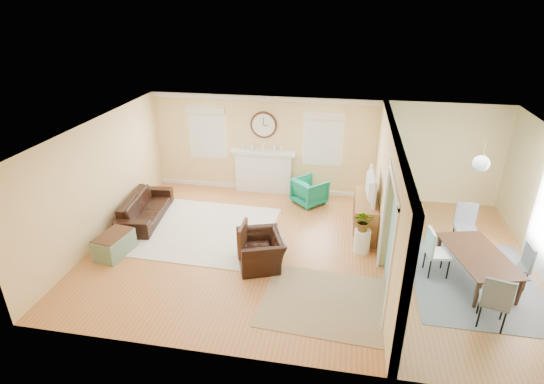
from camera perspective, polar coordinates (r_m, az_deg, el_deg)
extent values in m
plane|color=#AA6D34|center=(8.99, 4.73, -8.14)|extent=(9.00, 9.00, 0.00)
cube|color=#EDC681|center=(11.14, 6.57, 5.91)|extent=(9.00, 0.02, 2.60)
cube|color=#EDC681|center=(5.81, 2.04, -13.27)|extent=(9.00, 0.02, 2.60)
cube|color=#EDC681|center=(9.78, -22.20, 1.42)|extent=(0.02, 6.00, 2.60)
cube|color=white|center=(7.89, 5.39, 7.92)|extent=(9.00, 6.00, 0.02)
cube|color=#EDC681|center=(9.66, 14.76, 2.22)|extent=(0.12, 3.20, 2.60)
cube|color=#EDC681|center=(6.24, 16.80, -11.45)|extent=(0.12, 1.00, 2.60)
cube|color=#EDC681|center=(6.95, 16.88, 2.80)|extent=(0.12, 1.80, 0.40)
cube|color=white|center=(8.29, 14.75, -3.21)|extent=(0.04, 0.12, 2.20)
cube|color=white|center=(6.75, 15.61, -10.31)|extent=(0.04, 0.12, 2.20)
cube|color=white|center=(7.01, 16.12, 1.33)|extent=(0.04, 1.92, 0.12)
cube|color=#66A8A0|center=(8.39, 15.76, -1.43)|extent=(0.02, 6.00, 2.60)
cube|color=white|center=(11.47, -1.15, 2.64)|extent=(1.50, 0.24, 1.10)
cube|color=white|center=(11.24, -1.21, 5.32)|extent=(1.70, 0.30, 0.08)
cube|color=black|center=(11.58, -1.06, 2.59)|extent=(0.85, 0.02, 0.75)
cube|color=gold|center=(11.51, -1.16, 2.02)|extent=(0.85, 0.02, 0.62)
cylinder|color=#4E2C1A|center=(11.13, -1.12, 9.02)|extent=(0.70, 0.06, 0.70)
cylinder|color=silver|center=(11.10, -1.16, 8.97)|extent=(0.60, 0.01, 0.60)
cube|color=black|center=(11.06, -1.17, 9.47)|extent=(0.02, 0.01, 0.20)
cube|color=black|center=(11.08, -0.85, 8.95)|extent=(0.12, 0.01, 0.02)
cube|color=white|center=(11.62, -8.69, 7.88)|extent=(0.90, 0.03, 1.30)
cube|color=white|center=(11.59, -8.74, 7.84)|extent=(1.00, 0.04, 1.40)
cube|color=white|center=(11.39, -9.01, 10.81)|extent=(1.05, 0.10, 0.18)
cube|color=white|center=(11.04, 6.88, 7.09)|extent=(0.90, 0.03, 1.30)
cube|color=white|center=(11.01, 6.87, 7.04)|extent=(1.00, 0.04, 1.40)
cube|color=white|center=(10.80, 7.03, 10.16)|extent=(1.05, 0.10, 0.18)
cylinder|color=gold|center=(8.26, 26.61, 5.05)|extent=(0.02, 0.02, 0.30)
sphere|color=white|center=(8.34, 26.28, 3.44)|extent=(0.30, 0.30, 0.30)
cube|color=white|center=(9.90, -9.40, -5.03)|extent=(3.26, 2.85, 0.02)
cube|color=tan|center=(7.74, 7.19, -14.44)|extent=(2.32, 1.94, 0.01)
cube|color=slate|center=(9.03, 25.56, -10.62)|extent=(2.27, 2.84, 0.01)
imported|color=black|center=(10.56, -16.66, -2.05)|extent=(1.01, 2.09, 0.59)
imported|color=black|center=(8.45, -1.52, -7.85)|extent=(1.16, 1.23, 0.64)
imported|color=#1D805B|center=(10.89, 5.09, 0.09)|extent=(1.04, 1.04, 0.68)
cube|color=gray|center=(9.38, -20.44, -6.67)|extent=(0.62, 0.89, 0.46)
cube|color=#4E2C1A|center=(9.26, -20.66, -5.41)|extent=(0.59, 0.84, 0.02)
cube|color=#976334|center=(9.79, 12.41, -3.04)|extent=(0.49, 1.47, 0.80)
cube|color=#4E2C1A|center=(9.32, 11.01, -3.36)|extent=(0.01, 0.39, 0.22)
cube|color=#4E2C1A|center=(9.45, 10.87, -4.81)|extent=(0.01, 0.39, 0.22)
cube|color=#4E2C1A|center=(9.71, 11.02, -2.15)|extent=(0.01, 0.39, 0.22)
cube|color=#4E2C1A|center=(9.84, 10.89, -3.55)|extent=(0.01, 0.39, 0.22)
cube|color=#4E2C1A|center=(10.11, 11.02, -1.03)|extent=(0.01, 0.39, 0.22)
cube|color=#4E2C1A|center=(10.23, 10.90, -2.39)|extent=(0.01, 0.39, 0.22)
imported|color=black|center=(9.48, 12.68, 0.80)|extent=(0.20, 1.10, 0.63)
cylinder|color=white|center=(9.07, 12.00, -6.45)|extent=(0.34, 0.34, 0.51)
imported|color=#337F33|center=(8.84, 12.27, -3.81)|extent=(0.41, 0.35, 0.44)
imported|color=#4E2C1A|center=(8.88, 25.90, -9.10)|extent=(1.32, 1.84, 0.58)
cube|color=slate|center=(9.77, 24.57, -4.52)|extent=(0.44, 0.44, 0.05)
cube|color=slate|center=(9.65, 24.84, -3.18)|extent=(0.43, 0.05, 0.52)
cylinder|color=black|center=(10.08, 25.08, -5.32)|extent=(0.03, 0.03, 0.43)
cylinder|color=black|center=(9.78, 25.52, -6.33)|extent=(0.03, 0.03, 0.43)
cylinder|color=black|center=(9.99, 23.14, -5.21)|extent=(0.03, 0.03, 0.43)
cylinder|color=black|center=(9.69, 23.52, -6.23)|extent=(0.03, 0.03, 0.43)
cube|color=slate|center=(7.83, 27.70, -12.83)|extent=(0.53, 0.53, 0.05)
cube|color=slate|center=(7.68, 28.08, -11.28)|extent=(0.43, 0.16, 0.52)
cylinder|color=black|center=(7.81, 26.04, -14.83)|extent=(0.03, 0.03, 0.43)
cylinder|color=black|center=(8.09, 26.07, -13.33)|extent=(0.03, 0.03, 0.43)
cylinder|color=black|center=(7.85, 28.65, -15.22)|extent=(0.03, 0.03, 0.43)
cylinder|color=black|center=(8.13, 28.58, -13.71)|extent=(0.03, 0.03, 0.43)
cube|color=white|center=(8.69, 21.42, -7.73)|extent=(0.48, 0.48, 0.05)
cube|color=white|center=(8.57, 21.67, -6.31)|extent=(0.11, 0.42, 0.50)
cylinder|color=black|center=(8.90, 19.80, -8.49)|extent=(0.03, 0.03, 0.42)
cylinder|color=black|center=(9.01, 21.89, -8.42)|extent=(0.03, 0.03, 0.42)
cylinder|color=black|center=(8.63, 20.42, -9.72)|extent=(0.03, 0.03, 0.42)
cylinder|color=black|center=(8.74, 22.58, -9.63)|extent=(0.03, 0.03, 0.42)
cube|color=slate|center=(9.00, 29.97, -8.69)|extent=(0.39, 0.39, 0.05)
cube|color=slate|center=(8.89, 30.28, -7.45)|extent=(0.06, 0.38, 0.46)
cylinder|color=black|center=(9.05, 30.90, -10.39)|extent=(0.03, 0.03, 0.38)
cylinder|color=black|center=(8.94, 29.04, -10.39)|extent=(0.03, 0.03, 0.38)
cylinder|color=black|center=(9.29, 30.28, -9.32)|extent=(0.03, 0.03, 0.38)
cylinder|color=black|center=(9.18, 28.47, -9.30)|extent=(0.03, 0.03, 0.38)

